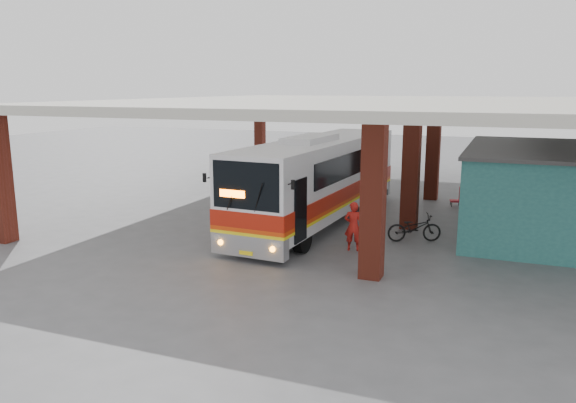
# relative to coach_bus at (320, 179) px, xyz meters

# --- Properties ---
(ground) EXTENTS (90.00, 90.00, 0.00)m
(ground) POSITION_rel_coach_bus_xyz_m (0.41, -2.64, -1.71)
(ground) COLOR #515154
(ground) RESTS_ON ground
(brick_columns) EXTENTS (20.10, 21.60, 4.35)m
(brick_columns) POSITION_rel_coach_bus_xyz_m (1.84, 2.36, 0.46)
(brick_columns) COLOR maroon
(brick_columns) RESTS_ON ground
(canopy_roof) EXTENTS (21.00, 23.00, 0.30)m
(canopy_roof) POSITION_rel_coach_bus_xyz_m (0.91, 3.86, 2.79)
(canopy_roof) COLOR beige
(canopy_roof) RESTS_ON brick_columns
(shop_building) EXTENTS (5.20, 8.20, 3.11)m
(shop_building) POSITION_rel_coach_bus_xyz_m (7.91, 1.36, -0.15)
(shop_building) COLOR #296768
(shop_building) RESTS_ON ground
(coach_bus) EXTENTS (3.14, 11.96, 3.45)m
(coach_bus) POSITION_rel_coach_bus_xyz_m (0.00, 0.00, 0.00)
(coach_bus) COLOR white
(coach_bus) RESTS_ON ground
(motorcycle) EXTENTS (1.93, 1.33, 0.96)m
(motorcycle) POSITION_rel_coach_bus_xyz_m (3.91, -1.47, -1.23)
(motorcycle) COLOR black
(motorcycle) RESTS_ON ground
(pedestrian) EXTENTS (0.64, 0.47, 1.60)m
(pedestrian) POSITION_rel_coach_bus_xyz_m (2.25, -3.27, -0.91)
(pedestrian) COLOR red
(pedestrian) RESTS_ON ground
(red_chair) EXTENTS (0.54, 0.54, 0.85)m
(red_chair) POSITION_rel_coach_bus_xyz_m (4.76, 5.08, -1.32)
(red_chair) COLOR red
(red_chair) RESTS_ON ground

